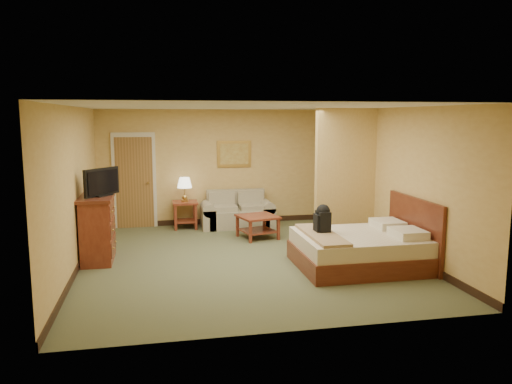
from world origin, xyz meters
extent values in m
plane|color=#515638|center=(0.00, 0.00, 0.00)|extent=(6.00, 6.00, 0.00)
plane|color=white|center=(0.00, 0.00, 2.60)|extent=(6.00, 6.00, 0.00)
cube|color=tan|center=(0.00, 3.00, 1.30)|extent=(5.50, 0.02, 2.60)
cube|color=tan|center=(-2.75, 0.00, 1.30)|extent=(0.02, 6.00, 2.60)
cube|color=tan|center=(2.75, 0.00, 1.30)|extent=(0.02, 6.00, 2.60)
cube|color=tan|center=(2.15, 0.93, 1.30)|extent=(1.20, 0.15, 2.60)
cube|color=beige|center=(-1.95, 2.97, 1.05)|extent=(0.94, 0.06, 2.10)
cube|color=brown|center=(-1.95, 2.96, 1.00)|extent=(0.80, 0.04, 2.00)
cylinder|color=#B79243|center=(-1.65, 2.90, 1.00)|extent=(0.04, 0.12, 0.04)
cube|color=black|center=(0.00, 2.99, 0.06)|extent=(5.50, 0.02, 0.12)
cube|color=gray|center=(0.27, 2.52, 0.20)|extent=(1.32, 0.71, 0.40)
cube|color=gray|center=(0.27, 2.83, 0.60)|extent=(1.32, 0.17, 0.41)
cube|color=gray|center=(-0.38, 2.52, 0.22)|extent=(0.28, 0.71, 0.44)
cube|color=gray|center=(0.93, 2.52, 0.22)|extent=(0.28, 0.71, 0.44)
cube|color=maroon|center=(-0.88, 2.65, 0.57)|extent=(0.54, 0.54, 0.04)
cube|color=maroon|center=(-0.88, 2.65, 0.16)|extent=(0.46, 0.46, 0.03)
cube|color=maroon|center=(-1.09, 2.43, 0.28)|extent=(0.05, 0.05, 0.55)
cube|color=maroon|center=(-0.66, 2.43, 0.28)|extent=(0.05, 0.05, 0.55)
cube|color=maroon|center=(-1.09, 2.87, 0.28)|extent=(0.05, 0.05, 0.55)
cube|color=maroon|center=(-0.66, 2.87, 0.28)|extent=(0.05, 0.05, 0.55)
cylinder|color=#B79243|center=(-0.88, 2.65, 0.61)|extent=(0.16, 0.16, 0.04)
cylinder|color=#B79243|center=(-0.88, 2.65, 0.82)|extent=(0.02, 0.02, 0.27)
cone|color=white|center=(-0.88, 2.65, 1.01)|extent=(0.32, 0.32, 0.22)
cube|color=maroon|center=(0.51, 1.44, 0.44)|extent=(0.88, 0.88, 0.04)
cube|color=maroon|center=(0.51, 1.44, 0.15)|extent=(0.76, 0.76, 0.03)
cube|color=maroon|center=(0.20, 1.13, 0.22)|extent=(0.05, 0.05, 0.43)
cube|color=maroon|center=(0.82, 1.75, 0.22)|extent=(0.05, 0.05, 0.43)
cube|color=#B78E3F|center=(0.27, 2.98, 1.60)|extent=(0.77, 0.03, 0.60)
cube|color=#A77B33|center=(0.27, 2.96, 1.60)|extent=(0.65, 0.02, 0.47)
cube|color=maroon|center=(-2.48, 0.39, 0.53)|extent=(0.49, 0.98, 1.06)
cube|color=#511F13|center=(-2.48, 0.39, 1.09)|extent=(0.55, 1.05, 0.05)
cube|color=black|center=(-2.38, 0.39, 1.13)|extent=(0.36, 0.38, 0.03)
cube|color=black|center=(-2.38, 0.39, 1.36)|extent=(0.52, 0.64, 0.46)
cube|color=#511F13|center=(1.75, -0.81, 0.15)|extent=(2.03, 1.62, 0.30)
cube|color=beige|center=(1.75, -0.81, 0.43)|extent=(1.97, 1.56, 0.24)
cube|color=#511F13|center=(2.71, -0.81, 0.56)|extent=(0.06, 1.72, 1.12)
cube|color=white|center=(2.40, -1.16, 0.61)|extent=(0.46, 0.56, 0.14)
cube|color=white|center=(2.40, -0.45, 0.61)|extent=(0.46, 0.56, 0.14)
cube|color=#967852|center=(1.09, -0.81, 0.57)|extent=(0.46, 1.52, 0.05)
cube|color=black|center=(1.16, -0.66, 0.73)|extent=(0.19, 0.28, 0.37)
sphere|color=black|center=(1.16, -0.66, 0.92)|extent=(0.22, 0.22, 0.22)
camera|label=1|loc=(-1.47, -8.22, 2.43)|focal=35.00mm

